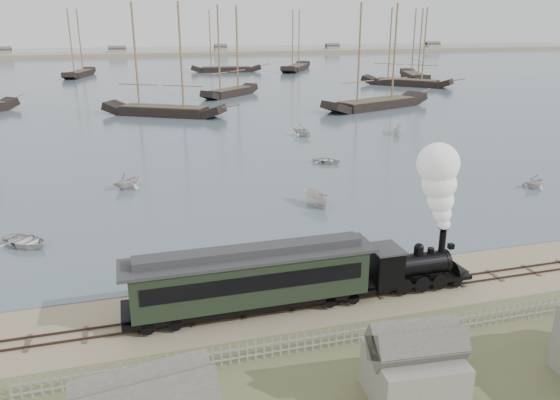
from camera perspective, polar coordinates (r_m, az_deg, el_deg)
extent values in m
plane|color=gray|center=(36.50, 1.48, -9.30)|extent=(600.00, 600.00, 0.00)
cube|color=#485E67|center=(201.73, -13.57, 13.09)|extent=(600.00, 336.00, 0.06)
cube|color=#38251E|center=(34.37, 2.76, -11.01)|extent=(120.00, 0.08, 0.12)
cube|color=#38251E|center=(35.19, 2.23, -10.25)|extent=(120.00, 0.08, 0.12)
cube|color=#3F3528|center=(34.81, 2.49, -10.72)|extent=(120.00, 1.80, 0.06)
cube|color=tan|center=(281.47, -14.50, 14.39)|extent=(500.00, 20.00, 1.80)
cube|color=black|center=(37.58, 14.32, -7.85)|extent=(6.76, 1.99, 0.25)
cylinder|color=black|center=(36.97, 13.91, -6.56)|extent=(4.18, 1.49, 1.49)
cube|color=black|center=(35.90, 10.87, -6.76)|extent=(1.79, 2.19, 2.29)
cube|color=#303033|center=(35.42, 10.99, -5.01)|extent=(1.99, 2.39, 0.12)
cylinder|color=black|center=(37.38, 16.59, -4.28)|extent=(0.44, 0.44, 1.59)
sphere|color=black|center=(36.60, 14.32, -4.87)|extent=(0.64, 0.64, 0.64)
cone|color=black|center=(39.23, 18.37, -7.25)|extent=(1.39, 1.99, 1.99)
cube|color=black|center=(37.87, 17.43, -4.63)|extent=(0.35, 0.35, 0.35)
cube|color=black|center=(33.66, -3.02, -10.41)|extent=(15.21, 2.50, 0.38)
cube|color=black|center=(32.95, -3.07, -8.09)|extent=(14.13, 2.72, 2.72)
cube|color=black|center=(31.63, -2.50, -8.73)|extent=(13.04, 0.06, 0.98)
cube|color=black|center=(34.05, -3.61, -6.68)|extent=(13.04, 0.06, 0.98)
cube|color=#303033|center=(32.35, -3.11, -5.85)|extent=(15.21, 2.93, 0.20)
cube|color=#303033|center=(32.22, -3.12, -5.32)|extent=(13.58, 1.30, 0.49)
imported|color=beige|center=(36.62, 2.43, -8.49)|extent=(3.55, 4.44, 0.82)
imported|color=beige|center=(47.08, -25.06, -3.91)|extent=(4.86, 4.98, 0.84)
imported|color=beige|center=(59.29, -15.76, 2.03)|extent=(4.38, 4.46, 1.78)
imported|color=beige|center=(51.93, 3.70, 0.20)|extent=(3.94, 2.35, 1.43)
imported|color=beige|center=(67.50, 4.91, 4.15)|extent=(4.12, 4.26, 0.72)
imported|color=beige|center=(63.18, 25.07, 1.81)|extent=(3.09, 3.36, 1.48)
imported|color=beige|center=(86.48, 12.11, 7.18)|extent=(3.67, 2.78, 1.34)
imported|color=beige|center=(83.19, 2.33, 7.31)|extent=(4.56, 4.41, 1.84)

